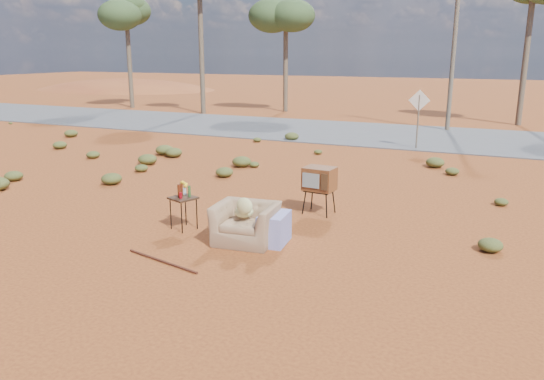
% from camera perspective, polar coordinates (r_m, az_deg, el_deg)
% --- Properties ---
extents(ground, '(140.00, 140.00, 0.00)m').
position_cam_1_polar(ground, '(9.92, -5.09, -6.17)').
color(ground, '#994E1E').
rests_on(ground, ground).
extents(highway, '(140.00, 7.00, 0.04)m').
position_cam_1_polar(highway, '(23.78, 12.83, 5.80)').
color(highway, '#565659').
rests_on(highway, ground).
extents(dirt_mound, '(26.00, 18.00, 2.00)m').
position_cam_1_polar(dirt_mound, '(54.57, -15.52, 10.39)').
color(dirt_mound, '#995124').
rests_on(dirt_mound, ground).
extents(armchair, '(1.40, 0.99, 1.00)m').
position_cam_1_polar(armchair, '(10.00, -2.28, -3.12)').
color(armchair, '#8D6B4C').
rests_on(armchair, ground).
extents(tv_unit, '(0.70, 0.58, 1.06)m').
position_cam_1_polar(tv_unit, '(11.74, 5.12, 1.14)').
color(tv_unit, black).
rests_on(tv_unit, ground).
extents(side_table, '(0.60, 0.60, 0.95)m').
position_cam_1_polar(side_table, '(10.87, -9.53, -0.59)').
color(side_table, '#342013').
rests_on(side_table, ground).
extents(rusty_bar, '(1.66, 0.43, 0.05)m').
position_cam_1_polar(rusty_bar, '(9.40, -11.74, -7.49)').
color(rusty_bar, '#532416').
rests_on(rusty_bar, ground).
extents(road_sign, '(0.78, 0.06, 2.19)m').
position_cam_1_polar(road_sign, '(20.41, 15.51, 8.43)').
color(road_sign, brown).
rests_on(road_sign, ground).
extents(eucalyptus_far_left, '(3.20, 3.20, 7.10)m').
position_cam_1_polar(eucalyptus_far_left, '(36.11, -15.42, 17.96)').
color(eucalyptus_far_left, brown).
rests_on(eucalyptus_far_left, ground).
extents(eucalyptus_near_left, '(3.20, 3.20, 6.60)m').
position_cam_1_polar(eucalyptus_near_left, '(32.66, 1.50, 18.00)').
color(eucalyptus_near_left, brown).
rests_on(eucalyptus_near_left, ground).
extents(utility_pole_center, '(1.40, 0.20, 8.00)m').
position_cam_1_polar(utility_pole_center, '(25.71, 19.06, 15.26)').
color(utility_pole_center, brown).
rests_on(utility_pole_center, ground).
extents(scrub_patch, '(17.49, 8.07, 0.33)m').
position_cam_1_polar(scrub_patch, '(14.01, 0.71, 0.69)').
color(scrub_patch, '#525826').
rests_on(scrub_patch, ground).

